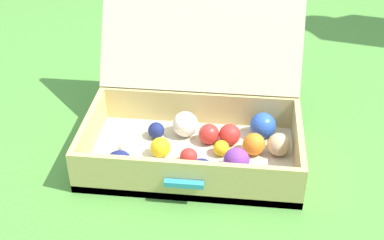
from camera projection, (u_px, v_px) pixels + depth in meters
ground_plane at (199, 146)px, 1.70m from camera, size 16.00×16.00×0.00m
open_suitcase at (198, 121)px, 1.64m from camera, size 0.66×0.60×0.47m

